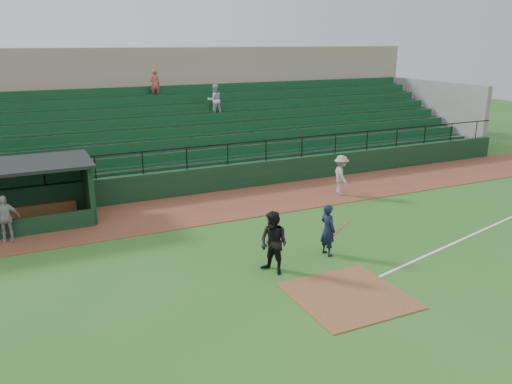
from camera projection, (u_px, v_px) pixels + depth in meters
name	position (u px, v px, depth m)	size (l,w,h in m)	color
ground	(328.00, 281.00, 15.02)	(90.00, 90.00, 0.00)	#285C1E
warning_track	(226.00, 205.00, 21.94)	(40.00, 4.00, 0.03)	brown
home_plate_dirt	(348.00, 295.00, 14.15)	(3.00, 3.00, 0.03)	brown
foul_line	(489.00, 227.00, 19.33)	(18.00, 0.09, 0.01)	white
stadium_structure	(169.00, 124.00, 28.61)	(38.00, 13.08, 6.40)	black
batter_at_plate	(328.00, 230.00, 16.65)	(1.04, 0.71, 1.74)	black
umpire	(274.00, 243.00, 15.30)	(0.94, 0.74, 1.94)	black
runner	(341.00, 175.00, 23.10)	(1.18, 0.68, 1.83)	gray
dugout_player_a	(5.00, 218.00, 17.76)	(0.97, 0.41, 1.66)	#A49E9A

